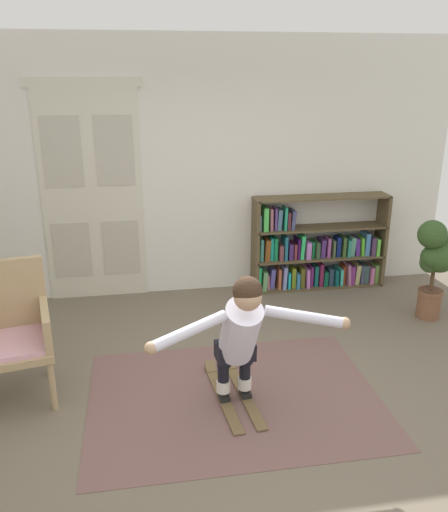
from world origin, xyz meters
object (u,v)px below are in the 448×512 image
(potted_plant, at_px, (436,259))
(skis_pair, at_px, (233,393))
(bookshelf, at_px, (315,251))
(person_skier, at_px, (241,330))
(wicker_chair, at_px, (10,329))

(potted_plant, relative_size, skis_pair, 1.10)
(bookshelf, bearing_deg, potted_plant, -47.41)
(skis_pair, xyz_separation_m, person_skier, (0.02, -0.21, 0.68))
(skis_pair, relative_size, person_skier, 0.67)
(person_skier, bearing_deg, skis_pair, 95.44)
(wicker_chair, relative_size, person_skier, 0.74)
(bookshelf, bearing_deg, wicker_chair, -150.48)
(skis_pair, bearing_deg, potted_plant, 24.70)
(bookshelf, distance_m, person_skier, 2.69)
(skis_pair, bearing_deg, wicker_chair, 169.19)
(wicker_chair, bearing_deg, skis_pair, -10.81)
(wicker_chair, xyz_separation_m, potted_plant, (4.07, 0.74, 0.08))
(bookshelf, relative_size, potted_plant, 1.48)
(wicker_chair, bearing_deg, bookshelf, 29.52)
(wicker_chair, distance_m, person_skier, 1.84)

